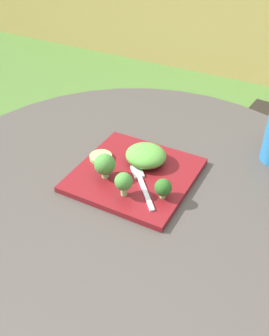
# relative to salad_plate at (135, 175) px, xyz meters

# --- Properties ---
(patio_table) EXTENTS (1.00, 1.00, 0.75)m
(patio_table) POSITION_rel_salad_plate_xyz_m (0.02, -0.03, -0.24)
(patio_table) COLOR #423D38
(patio_table) RESTS_ON ground_plane
(salad_plate) EXTENTS (0.26, 0.26, 0.01)m
(salad_plate) POSITION_rel_salad_plate_xyz_m (0.00, 0.00, 0.00)
(salad_plate) COLOR maroon
(salad_plate) RESTS_ON patio_table
(fork) EXTENTS (0.11, 0.13, 0.00)m
(fork) POSITION_rel_salad_plate_xyz_m (0.03, -0.03, 0.01)
(fork) COLOR silver
(fork) RESTS_ON salad_plate
(lettuce_mound) EXTENTS (0.10, 0.09, 0.04)m
(lettuce_mound) POSITION_rel_salad_plate_xyz_m (0.01, 0.04, 0.03)
(lettuce_mound) COLOR #519338
(lettuce_mound) RESTS_ON salad_plate
(broccoli_floret_0) EXTENTS (0.05, 0.05, 0.06)m
(broccoli_floret_0) POSITION_rel_salad_plate_xyz_m (-0.05, -0.04, 0.04)
(broccoli_floret_0) COLOR #99B770
(broccoli_floret_0) RESTS_ON salad_plate
(broccoli_floret_1) EXTENTS (0.04, 0.04, 0.04)m
(broccoli_floret_1) POSITION_rel_salad_plate_xyz_m (0.09, -0.05, 0.03)
(broccoli_floret_1) COLOR #99B770
(broccoli_floret_1) RESTS_ON salad_plate
(broccoli_floret_2) EXTENTS (0.04, 0.04, 0.06)m
(broccoli_floret_2) POSITION_rel_salad_plate_xyz_m (0.02, -0.08, 0.04)
(broccoli_floret_2) COLOR #99B770
(broccoli_floret_2) RESTS_ON salad_plate
(cucumber_slice_0) EXTENTS (0.05, 0.05, 0.01)m
(cucumber_slice_0) POSITION_rel_salad_plate_xyz_m (-0.10, 0.01, 0.01)
(cucumber_slice_0) COLOR #8EB766
(cucumber_slice_0) RESTS_ON salad_plate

